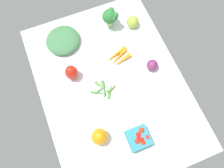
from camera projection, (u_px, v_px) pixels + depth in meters
tablecloth at (112, 86)px, 125.54cm from camera, size 104.00×76.00×2.00cm
berry_basket at (139, 138)px, 111.60cm from camera, size 10.60×10.60×6.44cm
okra_pile at (105, 89)px, 123.04cm from camera, size 12.26×15.49×1.98cm
heirloom_tomato_green at (133, 22)px, 135.01cm from camera, size 7.14×7.14×7.14cm
bell_pepper_orange at (99, 137)px, 110.23cm from camera, size 11.00×11.00×9.34cm
bell_pepper_red at (72, 73)px, 121.88cm from camera, size 7.43×7.43×9.96cm
carrot_bunch at (118, 58)px, 129.12cm from camera, size 11.38×16.26×2.94cm
leafy_greens_clump at (63, 40)px, 131.70cm from camera, size 27.61×27.62×5.20cm
broccoli_head at (110, 17)px, 130.65cm from camera, size 8.84×8.98×12.78cm
red_onion_center at (152, 65)px, 125.45cm from camera, size 6.29×6.29×6.29cm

